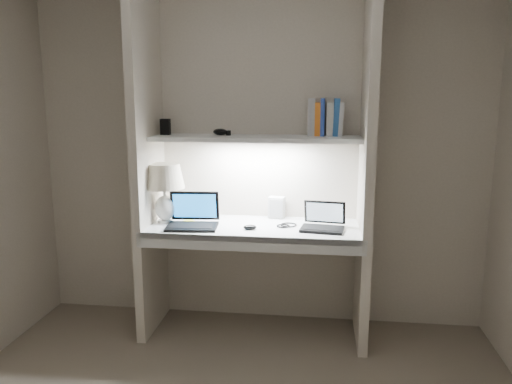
% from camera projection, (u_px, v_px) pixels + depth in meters
% --- Properties ---
extents(back_wall, '(3.20, 0.01, 2.50)m').
position_uv_depth(back_wall, '(259.00, 150.00, 3.55)').
color(back_wall, beige).
rests_on(back_wall, floor).
extents(alcove_panel_left, '(0.06, 0.55, 2.50)m').
position_uv_depth(alcove_panel_left, '(147.00, 153.00, 3.37)').
color(alcove_panel_left, beige).
rests_on(alcove_panel_left, floor).
extents(alcove_panel_right, '(0.06, 0.55, 2.50)m').
position_uv_depth(alcove_panel_right, '(367.00, 156.00, 3.19)').
color(alcove_panel_right, beige).
rests_on(alcove_panel_right, floor).
extents(desk, '(1.40, 0.55, 0.04)m').
position_uv_depth(desk, '(254.00, 228.00, 3.38)').
color(desk, white).
rests_on(desk, alcove_panel_left).
extents(desk_apron, '(1.46, 0.03, 0.10)m').
position_uv_depth(desk_apron, '(249.00, 243.00, 3.13)').
color(desk_apron, silver).
rests_on(desk_apron, desk).
extents(shelf, '(1.40, 0.36, 0.03)m').
position_uv_depth(shelf, '(256.00, 138.00, 3.36)').
color(shelf, silver).
rests_on(shelf, back_wall).
extents(strip_light, '(0.60, 0.04, 0.02)m').
position_uv_depth(strip_light, '(256.00, 142.00, 3.36)').
color(strip_light, white).
rests_on(strip_light, shelf).
extents(table_lamp, '(0.28, 0.28, 0.41)m').
position_uv_depth(table_lamp, '(164.00, 183.00, 3.40)').
color(table_lamp, white).
rests_on(table_lamp, desk).
extents(laptop_main, '(0.36, 0.32, 0.22)m').
position_uv_depth(laptop_main, '(193.00, 219.00, 3.35)').
color(laptop_main, black).
rests_on(laptop_main, desk).
extents(laptop_netbook, '(0.30, 0.27, 0.18)m').
position_uv_depth(laptop_netbook, '(323.00, 223.00, 3.28)').
color(laptop_netbook, black).
rests_on(laptop_netbook, desk).
extents(speaker, '(0.12, 0.09, 0.15)m').
position_uv_depth(speaker, '(277.00, 208.00, 3.56)').
color(speaker, silver).
rests_on(speaker, desk).
extents(mouse, '(0.10, 0.07, 0.03)m').
position_uv_depth(mouse, '(250.00, 227.00, 3.26)').
color(mouse, black).
rests_on(mouse, desk).
extents(cable_coil, '(0.12, 0.12, 0.01)m').
position_uv_depth(cable_coil, '(289.00, 225.00, 3.36)').
color(cable_coil, black).
rests_on(cable_coil, desk).
extents(sticky_note, '(0.09, 0.09, 0.00)m').
position_uv_depth(sticky_note, '(189.00, 221.00, 3.49)').
color(sticky_note, '#ECF333').
rests_on(sticky_note, desk).
extents(book_row, '(0.24, 0.17, 0.25)m').
position_uv_depth(book_row, '(325.00, 118.00, 3.38)').
color(book_row, silver).
rests_on(book_row, shelf).
extents(shelf_box, '(0.07, 0.05, 0.11)m').
position_uv_depth(shelf_box, '(165.00, 127.00, 3.46)').
color(shelf_box, black).
rests_on(shelf_box, shelf).
extents(shelf_gadget, '(0.13, 0.11, 0.05)m').
position_uv_depth(shelf_gadget, '(220.00, 132.00, 3.42)').
color(shelf_gadget, black).
rests_on(shelf_gadget, shelf).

